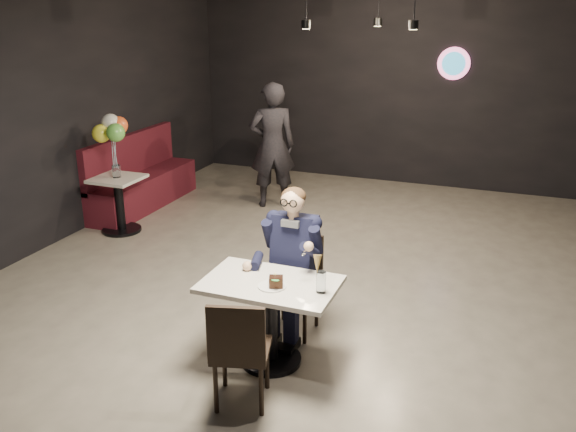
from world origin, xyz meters
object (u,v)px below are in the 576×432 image
at_px(main_table, 271,323).
at_px(balloon_vase, 116,171).
at_px(chair_far, 294,286).
at_px(chair_near, 241,348).
at_px(sundae_glass, 321,282).
at_px(passerby, 272,145).
at_px(booth_bench, 142,172).
at_px(seated_man, 294,260).
at_px(side_table, 120,205).

xyz_separation_m(main_table, balloon_vase, (-3.07, 2.18, 0.46)).
relative_size(main_table, chair_far, 1.20).
distance_m(chair_near, sundae_glass, 0.80).
bearing_deg(passerby, chair_far, 85.65).
bearing_deg(chair_near, main_table, 74.16).
xyz_separation_m(main_table, sundae_glass, (0.44, -0.03, 0.46)).
bearing_deg(booth_bench, main_table, -43.33).
bearing_deg(seated_man, passerby, 115.32).
relative_size(booth_bench, balloon_vase, 13.42).
xyz_separation_m(chair_far, booth_bench, (-3.37, 2.63, 0.08)).
distance_m(sundae_glass, booth_bench, 4.99).
bearing_deg(balloon_vase, sundae_glass, -32.12).
distance_m(seated_man, balloon_vase, 3.48).
relative_size(chair_near, sundae_glass, 5.24).
xyz_separation_m(chair_far, sundae_glass, (0.44, -0.58, 0.38)).
bearing_deg(chair_near, passerby, 93.71).
xyz_separation_m(sundae_glass, booth_bench, (-3.82, 3.21, -0.30)).
xyz_separation_m(seated_man, booth_bench, (-3.37, 2.63, -0.18)).
bearing_deg(main_table, balloon_vase, 144.63).
bearing_deg(booth_bench, chair_far, -37.96).
distance_m(chair_far, side_table, 3.48).
bearing_deg(chair_far, chair_near, -90.00).
relative_size(chair_far, booth_bench, 0.43).
distance_m(main_table, side_table, 3.77).
xyz_separation_m(main_table, booth_bench, (-3.37, 3.18, 0.16)).
height_order(chair_far, seated_man, seated_man).
distance_m(main_table, booth_bench, 4.64).
height_order(side_table, passerby, passerby).
xyz_separation_m(booth_bench, side_table, (0.30, -1.00, -0.17)).
xyz_separation_m(chair_far, seated_man, (0.00, 0.00, 0.26)).
bearing_deg(chair_near, seated_man, 74.16).
bearing_deg(balloon_vase, chair_near, -41.85).
bearing_deg(balloon_vase, main_table, -35.37).
height_order(seated_man, balloon_vase, seated_man).
bearing_deg(chair_far, booth_bench, 142.04).
xyz_separation_m(side_table, balloon_vase, (0.00, 0.00, 0.46)).
relative_size(booth_bench, passerby, 1.17).
distance_m(main_table, seated_man, 0.65).
relative_size(main_table, passerby, 0.60).
bearing_deg(seated_man, side_table, 152.04).
bearing_deg(chair_near, sundae_glass, 34.96).
bearing_deg(balloon_vase, side_table, 0.00).
height_order(main_table, chair_far, chair_far).
bearing_deg(sundae_glass, passerby, 117.31).
height_order(main_table, side_table, main_table).
height_order(chair_far, balloon_vase, chair_far).
distance_m(chair_near, passerby, 4.80).
height_order(chair_near, seated_man, seated_man).
distance_m(chair_far, sundae_glass, 0.82).
relative_size(main_table, chair_near, 1.20).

